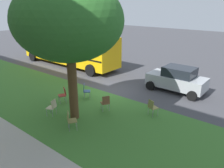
{
  "coord_description": "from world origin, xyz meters",
  "views": [
    {
      "loc": [
        -8.76,
        10.5,
        5.43
      ],
      "look_at": [
        -1.33,
        1.27,
        1.16
      ],
      "focal_mm": 35.79,
      "sensor_mm": 36.0,
      "label": 1
    }
  ],
  "objects_px": {
    "chair_2": "(52,106)",
    "school_bus": "(68,46)",
    "chair_0": "(86,90)",
    "parked_car": "(177,79)",
    "street_tree": "(69,21)",
    "chair_3": "(63,94)",
    "chair_1": "(71,119)",
    "chair_4": "(105,102)",
    "chair_5": "(152,106)"
  },
  "relations": [
    {
      "from": "chair_5",
      "to": "chair_4",
      "type": "bearing_deg",
      "value": 26.03
    },
    {
      "from": "chair_1",
      "to": "school_bus",
      "type": "distance_m",
      "value": 11.75
    },
    {
      "from": "chair_2",
      "to": "parked_car",
      "type": "relative_size",
      "value": 0.24
    },
    {
      "from": "street_tree",
      "to": "chair_2",
      "type": "relative_size",
      "value": 7.42
    },
    {
      "from": "chair_2",
      "to": "school_bus",
      "type": "relative_size",
      "value": 0.08
    },
    {
      "from": "chair_0",
      "to": "chair_3",
      "type": "height_order",
      "value": "same"
    },
    {
      "from": "street_tree",
      "to": "chair_4",
      "type": "relative_size",
      "value": 7.42
    },
    {
      "from": "chair_1",
      "to": "school_bus",
      "type": "xyz_separation_m",
      "value": [
        8.88,
        -7.6,
        1.24
      ]
    },
    {
      "from": "chair_2",
      "to": "parked_car",
      "type": "distance_m",
      "value": 8.02
    },
    {
      "from": "street_tree",
      "to": "chair_1",
      "type": "height_order",
      "value": "street_tree"
    },
    {
      "from": "school_bus",
      "to": "chair_4",
      "type": "bearing_deg",
      "value": 149.77
    },
    {
      "from": "chair_3",
      "to": "chair_5",
      "type": "xyz_separation_m",
      "value": [
        -4.85,
        -1.74,
        0.0
      ]
    },
    {
      "from": "chair_3",
      "to": "school_bus",
      "type": "distance_m",
      "value": 8.64
    },
    {
      "from": "chair_0",
      "to": "chair_1",
      "type": "distance_m",
      "value": 3.66
    },
    {
      "from": "chair_3",
      "to": "school_bus",
      "type": "xyz_separation_m",
      "value": [
        6.24,
        -5.84,
        1.24
      ]
    },
    {
      "from": "chair_4",
      "to": "chair_5",
      "type": "distance_m",
      "value": 2.46
    },
    {
      "from": "chair_0",
      "to": "chair_2",
      "type": "bearing_deg",
      "value": 96.6
    },
    {
      "from": "chair_2",
      "to": "chair_4",
      "type": "bearing_deg",
      "value": -130.01
    },
    {
      "from": "chair_2",
      "to": "chair_3",
      "type": "bearing_deg",
      "value": -58.49
    },
    {
      "from": "chair_2",
      "to": "chair_5",
      "type": "bearing_deg",
      "value": -141.32
    },
    {
      "from": "parked_car",
      "to": "school_bus",
      "type": "xyz_separation_m",
      "value": [
        10.63,
        -0.07,
        0.92
      ]
    },
    {
      "from": "chair_2",
      "to": "chair_5",
      "type": "distance_m",
      "value": 5.08
    },
    {
      "from": "chair_0",
      "to": "school_bus",
      "type": "xyz_separation_m",
      "value": [
        6.81,
        -4.58,
        1.24
      ]
    },
    {
      "from": "street_tree",
      "to": "chair_4",
      "type": "bearing_deg",
      "value": -115.41
    },
    {
      "from": "street_tree",
      "to": "chair_1",
      "type": "relative_size",
      "value": 7.42
    },
    {
      "from": "chair_5",
      "to": "street_tree",
      "type": "bearing_deg",
      "value": 41.73
    },
    {
      "from": "chair_3",
      "to": "chair_4",
      "type": "bearing_deg",
      "value": -165.9
    },
    {
      "from": "chair_0",
      "to": "chair_1",
      "type": "xyz_separation_m",
      "value": [
        -2.07,
        3.02,
        0.0
      ]
    },
    {
      "from": "chair_1",
      "to": "chair_3",
      "type": "distance_m",
      "value": 3.17
    },
    {
      "from": "chair_1",
      "to": "chair_2",
      "type": "height_order",
      "value": "same"
    },
    {
      "from": "street_tree",
      "to": "chair_0",
      "type": "bearing_deg",
      "value": -57.94
    },
    {
      "from": "chair_5",
      "to": "chair_2",
      "type": "bearing_deg",
      "value": 38.68
    },
    {
      "from": "parked_car",
      "to": "school_bus",
      "type": "height_order",
      "value": "school_bus"
    },
    {
      "from": "chair_2",
      "to": "parked_car",
      "type": "xyz_separation_m",
      "value": [
        -3.51,
        -7.21,
        0.32
      ]
    },
    {
      "from": "school_bus",
      "to": "chair_3",
      "type": "bearing_deg",
      "value": 136.89
    },
    {
      "from": "chair_0",
      "to": "parked_car",
      "type": "bearing_deg",
      "value": -130.27
    },
    {
      "from": "chair_3",
      "to": "parked_car",
      "type": "distance_m",
      "value": 7.26
    },
    {
      "from": "chair_0",
      "to": "chair_3",
      "type": "relative_size",
      "value": 1.0
    },
    {
      "from": "chair_1",
      "to": "chair_5",
      "type": "xyz_separation_m",
      "value": [
        -2.21,
        -3.5,
        0.0
      ]
    },
    {
      "from": "chair_4",
      "to": "chair_0",
      "type": "bearing_deg",
      "value": -16.03
    },
    {
      "from": "chair_5",
      "to": "chair_3",
      "type": "bearing_deg",
      "value": 19.75
    },
    {
      "from": "chair_0",
      "to": "school_bus",
      "type": "distance_m",
      "value": 8.3
    },
    {
      "from": "chair_5",
      "to": "parked_car",
      "type": "xyz_separation_m",
      "value": [
        0.46,
        -4.03,
        0.32
      ]
    },
    {
      "from": "street_tree",
      "to": "school_bus",
      "type": "xyz_separation_m",
      "value": [
        8.15,
        -6.72,
        -2.95
      ]
    },
    {
      "from": "chair_2",
      "to": "chair_3",
      "type": "xyz_separation_m",
      "value": [
        0.88,
        -1.44,
        0.0
      ]
    },
    {
      "from": "chair_1",
      "to": "chair_4",
      "type": "xyz_separation_m",
      "value": [
        -0.01,
        -2.42,
        0.0
      ]
    },
    {
      "from": "chair_3",
      "to": "chair_4",
      "type": "height_order",
      "value": "same"
    },
    {
      "from": "street_tree",
      "to": "parked_car",
      "type": "relative_size",
      "value": 1.76
    },
    {
      "from": "chair_0",
      "to": "parked_car",
      "type": "distance_m",
      "value": 5.92
    },
    {
      "from": "chair_0",
      "to": "chair_4",
      "type": "relative_size",
      "value": 1.0
    }
  ]
}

